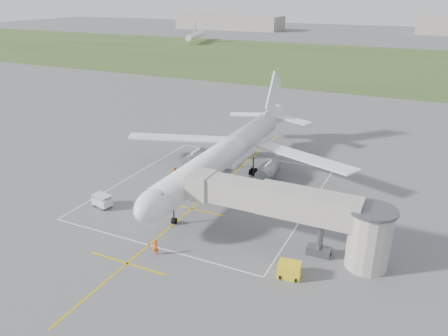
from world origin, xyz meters
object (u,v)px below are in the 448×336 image
at_px(jet_bridge, 301,212).
at_px(gpu_unit, 289,270).
at_px(ramp_worker_wing, 175,172).
at_px(baggage_cart, 102,201).
at_px(ramp_worker_nose, 156,248).
at_px(airliner, 226,153).

relative_size(jet_bridge, gpu_unit, 9.58).
bearing_deg(jet_bridge, gpu_unit, -83.71).
bearing_deg(ramp_worker_wing, baggage_cart, 94.44).
bearing_deg(ramp_worker_wing, ramp_worker_nose, 134.97).
bearing_deg(gpu_unit, ramp_worker_nose, -178.13).
bearing_deg(baggage_cart, airliner, 65.58).
relative_size(airliner, gpu_unit, 19.14).
height_order(jet_bridge, ramp_worker_nose, jet_bridge).
distance_m(baggage_cart, ramp_worker_nose, 14.46).
distance_m(jet_bridge, ramp_worker_wing, 26.49).
xyz_separation_m(jet_bridge, ramp_worker_nose, (-13.87, -7.75, -3.85)).
height_order(airliner, ramp_worker_nose, airliner).
height_order(ramp_worker_nose, ramp_worker_wing, ramp_worker_nose).
height_order(baggage_cart, ramp_worker_nose, ramp_worker_nose).
distance_m(jet_bridge, gpu_unit, 6.64).
height_order(jet_bridge, gpu_unit, jet_bridge).
relative_size(jet_bridge, baggage_cart, 8.34).
relative_size(baggage_cart, ramp_worker_wing, 1.80).
relative_size(airliner, ramp_worker_nose, 26.16).
xyz_separation_m(jet_bridge, ramp_worker_wing, (-23.37, 11.83, -3.96)).
distance_m(gpu_unit, baggage_cart, 27.68).
relative_size(jet_bridge, ramp_worker_wing, 15.01).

